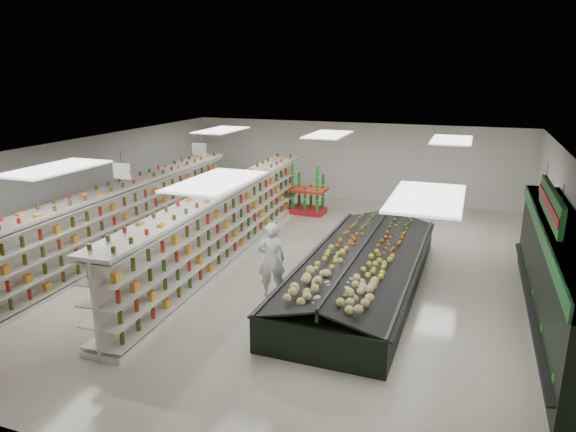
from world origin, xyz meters
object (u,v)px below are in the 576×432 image
at_px(shopper_main, 271,260).
at_px(shopper_background, 208,205).
at_px(gondola_left, 130,218).
at_px(produce_island, 362,268).
at_px(gondola_center, 226,225).
at_px(soda_endcap, 308,192).

height_order(shopper_main, shopper_background, shopper_main).
xyz_separation_m(shopper_main, shopper_background, (-4.23, 4.65, -0.18)).
relative_size(gondola_left, produce_island, 1.52).
bearing_deg(produce_island, gondola_center, 167.90).
bearing_deg(produce_island, gondola_left, 174.88).
xyz_separation_m(gondola_center, produce_island, (4.20, -0.90, -0.42)).
distance_m(soda_endcap, shopper_background, 3.87).
height_order(gondola_center, shopper_background, gondola_center).
distance_m(gondola_left, shopper_main, 5.68).
relative_size(gondola_left, gondola_center, 0.98).
bearing_deg(gondola_center, shopper_background, 124.87).
distance_m(soda_endcap, shopper_main, 7.47).
distance_m(gondola_left, soda_endcap, 6.76).
xyz_separation_m(soda_endcap, shopper_main, (1.44, -7.33, 0.08)).
xyz_separation_m(produce_island, shopper_main, (-1.95, -1.17, 0.40)).
bearing_deg(shopper_main, soda_endcap, -107.72).
bearing_deg(shopper_main, gondola_left, -47.67).
xyz_separation_m(gondola_center, soda_endcap, (0.80, 5.26, -0.10)).
bearing_deg(shopper_background, soda_endcap, -23.70).
xyz_separation_m(gondola_left, shopper_background, (1.14, 2.82, -0.19)).
distance_m(gondola_left, gondola_center, 3.14).
xyz_separation_m(gondola_center, shopper_main, (2.24, -2.07, -0.02)).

